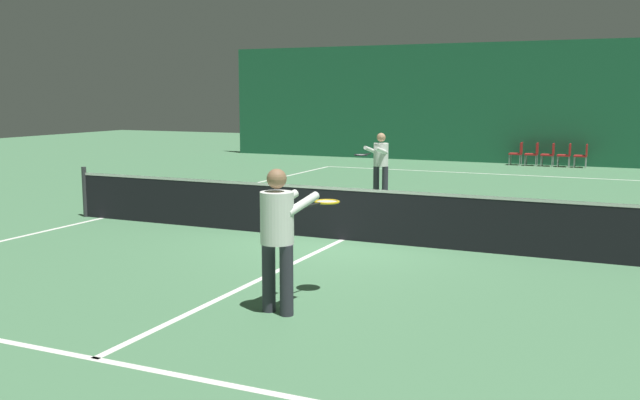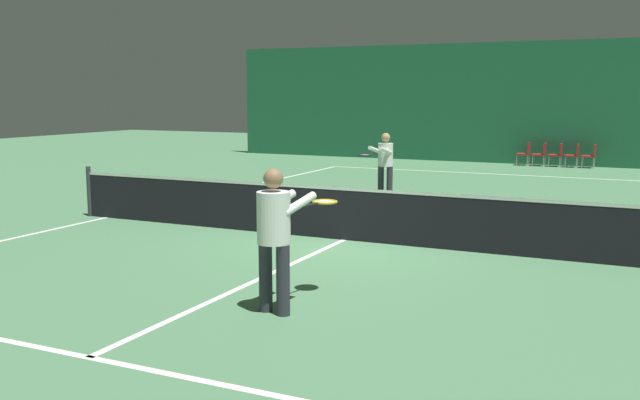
{
  "view_description": "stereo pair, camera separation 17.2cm",
  "coord_description": "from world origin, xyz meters",
  "px_view_note": "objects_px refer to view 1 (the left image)",
  "views": [
    {
      "loc": [
        4.83,
        -11.62,
        2.6
      ],
      "look_at": [
        0.39,
        -1.83,
        1.0
      ],
      "focal_mm": 40.0,
      "sensor_mm": 36.0,
      "label": 1
    },
    {
      "loc": [
        4.98,
        -11.54,
        2.6
      ],
      "look_at": [
        0.39,
        -1.83,
        1.0
      ],
      "focal_mm": 40.0,
      "sensor_mm": 36.0,
      "label": 2
    }
  ],
  "objects_px": {
    "courtside_chair_2": "(550,153)",
    "courtside_chair_4": "(583,154)",
    "player_far": "(380,160)",
    "courtside_chair_0": "(518,152)",
    "tennis_net": "(342,212)",
    "player_near": "(279,230)",
    "courtside_chair_3": "(566,154)",
    "courtside_chair_1": "(534,152)"
  },
  "relations": [
    {
      "from": "tennis_net",
      "to": "courtside_chair_2",
      "type": "relative_size",
      "value": 14.29
    },
    {
      "from": "player_far",
      "to": "courtside_chair_4",
      "type": "distance_m",
      "value": 10.82
    },
    {
      "from": "courtside_chair_2",
      "to": "courtside_chair_3",
      "type": "xyz_separation_m",
      "value": [
        0.57,
        0.0,
        0.0
      ]
    },
    {
      "from": "courtside_chair_1",
      "to": "player_near",
      "type": "bearing_deg",
      "value": -0.7
    },
    {
      "from": "tennis_net",
      "to": "courtside_chair_0",
      "type": "xyz_separation_m",
      "value": [
        0.64,
        15.27,
        -0.03
      ]
    },
    {
      "from": "player_near",
      "to": "courtside_chair_4",
      "type": "relative_size",
      "value": 2.07
    },
    {
      "from": "tennis_net",
      "to": "courtside_chair_4",
      "type": "height_order",
      "value": "tennis_net"
    },
    {
      "from": "player_near",
      "to": "courtside_chair_1",
      "type": "distance_m",
      "value": 19.56
    },
    {
      "from": "player_near",
      "to": "courtside_chair_3",
      "type": "height_order",
      "value": "player_near"
    },
    {
      "from": "courtside_chair_4",
      "to": "tennis_net",
      "type": "bearing_deg",
      "value": -10.78
    },
    {
      "from": "player_far",
      "to": "courtside_chair_4",
      "type": "xyz_separation_m",
      "value": [
        4.08,
        10.01,
        -0.47
      ]
    },
    {
      "from": "player_far",
      "to": "courtside_chair_1",
      "type": "xyz_separation_m",
      "value": [
        2.38,
        10.01,
        -0.47
      ]
    },
    {
      "from": "courtside_chair_3",
      "to": "courtside_chair_4",
      "type": "bearing_deg",
      "value": 90.0
    },
    {
      "from": "player_far",
      "to": "courtside_chair_0",
      "type": "bearing_deg",
      "value": 179.75
    },
    {
      "from": "tennis_net",
      "to": "player_far",
      "type": "height_order",
      "value": "player_far"
    },
    {
      "from": "courtside_chair_0",
      "to": "courtside_chair_3",
      "type": "distance_m",
      "value": 1.7
    },
    {
      "from": "courtside_chair_0",
      "to": "courtside_chair_3",
      "type": "xyz_separation_m",
      "value": [
        1.7,
        0.0,
        0.0
      ]
    },
    {
      "from": "tennis_net",
      "to": "courtside_chair_4",
      "type": "xyz_separation_m",
      "value": [
        2.91,
        15.27,
        -0.03
      ]
    },
    {
      "from": "courtside_chair_2",
      "to": "courtside_chair_4",
      "type": "relative_size",
      "value": 1.0
    },
    {
      "from": "player_near",
      "to": "player_far",
      "type": "bearing_deg",
      "value": 24.11
    },
    {
      "from": "player_far",
      "to": "courtside_chair_3",
      "type": "height_order",
      "value": "player_far"
    },
    {
      "from": "player_near",
      "to": "courtside_chair_3",
      "type": "distance_m",
      "value": 19.61
    },
    {
      "from": "courtside_chair_1",
      "to": "courtside_chair_4",
      "type": "relative_size",
      "value": 1.0
    },
    {
      "from": "tennis_net",
      "to": "courtside_chair_0",
      "type": "height_order",
      "value": "tennis_net"
    },
    {
      "from": "courtside_chair_2",
      "to": "courtside_chair_3",
      "type": "distance_m",
      "value": 0.57
    },
    {
      "from": "courtside_chair_3",
      "to": "courtside_chair_1",
      "type": "bearing_deg",
      "value": -90.0
    },
    {
      "from": "courtside_chair_0",
      "to": "courtside_chair_2",
      "type": "height_order",
      "value": "same"
    },
    {
      "from": "courtside_chair_1",
      "to": "courtside_chair_2",
      "type": "relative_size",
      "value": 1.0
    },
    {
      "from": "player_far",
      "to": "courtside_chair_2",
      "type": "height_order",
      "value": "player_far"
    },
    {
      "from": "player_far",
      "to": "courtside_chair_0",
      "type": "distance_m",
      "value": 10.19
    },
    {
      "from": "tennis_net",
      "to": "courtside_chair_0",
      "type": "bearing_deg",
      "value": 87.58
    },
    {
      "from": "courtside_chair_1",
      "to": "courtside_chair_4",
      "type": "distance_m",
      "value": 1.7
    },
    {
      "from": "player_near",
      "to": "courtside_chair_0",
      "type": "bearing_deg",
      "value": 12.42
    },
    {
      "from": "courtside_chair_2",
      "to": "courtside_chair_3",
      "type": "relative_size",
      "value": 1.0
    },
    {
      "from": "courtside_chair_0",
      "to": "courtside_chair_3",
      "type": "bearing_deg",
      "value": 90.0
    },
    {
      "from": "courtside_chair_1",
      "to": "courtside_chair_3",
      "type": "bearing_deg",
      "value": 90.0
    },
    {
      "from": "player_far",
      "to": "courtside_chair_2",
      "type": "relative_size",
      "value": 1.95
    },
    {
      "from": "courtside_chair_3",
      "to": "player_far",
      "type": "bearing_deg",
      "value": -19.32
    },
    {
      "from": "courtside_chair_4",
      "to": "courtside_chair_1",
      "type": "bearing_deg",
      "value": -90.0
    },
    {
      "from": "courtside_chair_2",
      "to": "courtside_chair_4",
      "type": "height_order",
      "value": "same"
    },
    {
      "from": "courtside_chair_1",
      "to": "courtside_chair_4",
      "type": "bearing_deg",
      "value": 90.0
    },
    {
      "from": "courtside_chair_2",
      "to": "tennis_net",
      "type": "bearing_deg",
      "value": -6.64
    }
  ]
}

